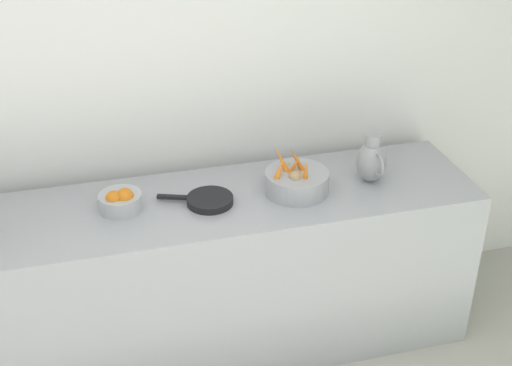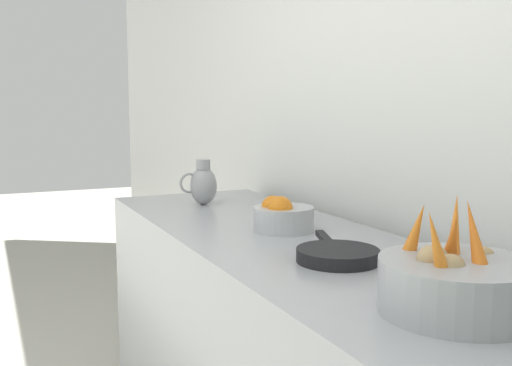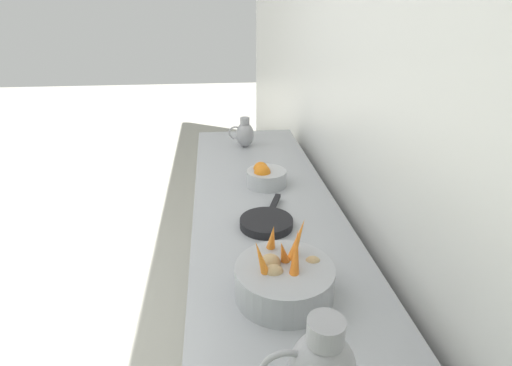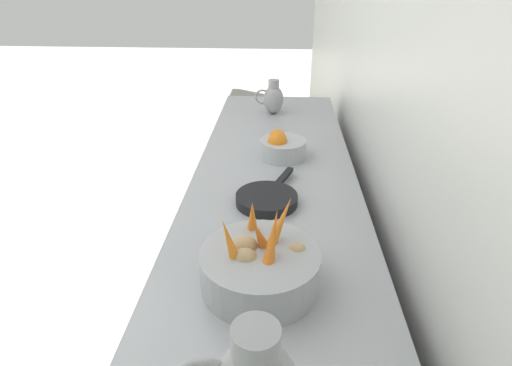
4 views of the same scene
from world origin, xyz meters
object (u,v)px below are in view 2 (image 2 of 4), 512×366
object	(u,v)px
vegetable_colander	(456,283)
metal_pitcher_short	(203,184)
skillet_on_counter	(337,255)
orange_bowl	(282,216)

from	to	relation	value
vegetable_colander	metal_pitcher_short	distance (m)	1.44
metal_pitcher_short	vegetable_colander	bearing A→B (deg)	90.14
metal_pitcher_short	skillet_on_counter	distance (m)	1.01
vegetable_colander	skillet_on_counter	size ratio (longest dim) A/B	0.88
vegetable_colander	skillet_on_counter	xyz separation A→B (m)	(-0.00, -0.43, -0.04)
vegetable_colander	metal_pitcher_short	bearing A→B (deg)	-89.86
orange_bowl	metal_pitcher_short	world-z (taller)	metal_pitcher_short
vegetable_colander	skillet_on_counter	distance (m)	0.43
vegetable_colander	metal_pitcher_short	size ratio (longest dim) A/B	1.62
orange_bowl	metal_pitcher_short	xyz separation A→B (m)	(0.05, -0.61, 0.04)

